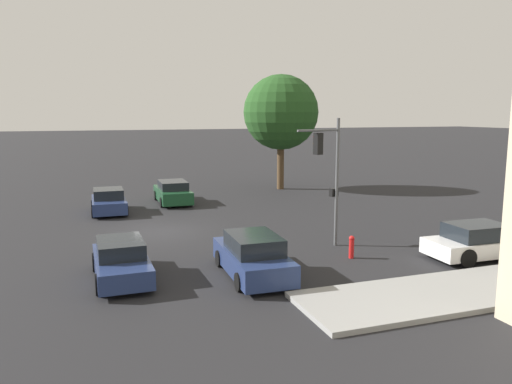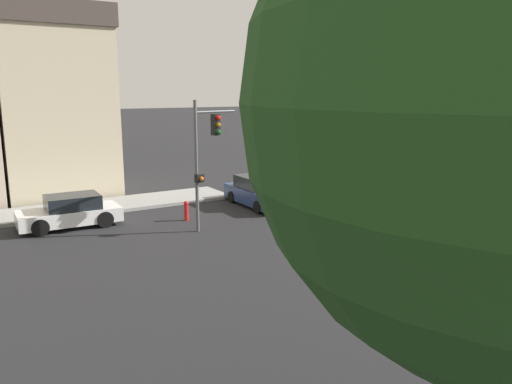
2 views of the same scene
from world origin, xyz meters
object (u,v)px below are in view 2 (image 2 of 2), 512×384
(traffic_signal, at_px, (206,147))
(fire_hydrant, at_px, (186,210))
(parked_car_0, at_px, (70,212))
(crossing_car_0, at_px, (339,188))
(crossing_car_2, at_px, (259,192))

(traffic_signal, xyz_separation_m, fire_hydrant, (1.89, 0.16, -3.07))
(traffic_signal, bearing_deg, parked_car_0, -138.45)
(traffic_signal, height_order, crossing_car_0, traffic_signal)
(parked_car_0, bearing_deg, crossing_car_2, 175.84)
(crossing_car_2, distance_m, parked_car_0, 9.25)
(parked_car_0, xyz_separation_m, fire_hydrant, (-1.67, -4.78, -0.18))
(fire_hydrant, bearing_deg, parked_car_0, 70.72)
(crossing_car_2, bearing_deg, fire_hydrant, -78.33)
(crossing_car_2, xyz_separation_m, parked_car_0, (0.89, 9.21, -0.05))
(traffic_signal, relative_size, crossing_car_2, 1.22)
(traffic_signal, xyz_separation_m, parked_car_0, (3.56, 4.94, -2.89))
(crossing_car_0, relative_size, crossing_car_2, 0.91)
(traffic_signal, relative_size, crossing_car_0, 1.34)
(crossing_car_0, distance_m, parked_car_0, 13.80)
(crossing_car_2, bearing_deg, parked_car_0, -93.81)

